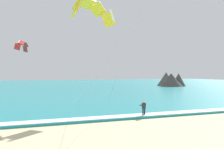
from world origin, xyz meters
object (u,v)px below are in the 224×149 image
kite_primary (91,9)px  kite_distant (22,45)px  kitesurfer (144,108)px  surfboard (144,117)px

kite_primary → kite_distant: size_ratio=2.04×
kite_primary → kitesurfer: bearing=-51.3°
kite_primary → kite_distant: (-5.86, 26.14, -1.71)m
surfboard → kitesurfer: (-0.00, 0.02, 0.91)m
surfboard → kite_primary: size_ratio=0.13×
kitesurfer → kite_distant: 33.70m
surfboard → kite_distant: size_ratio=0.26×
kitesurfer → kite_primary: bearing=128.7°
kitesurfer → kite_distant: size_ratio=0.30×
surfboard → kite_distant: 33.96m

